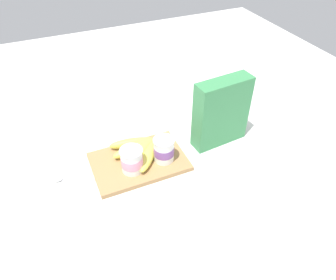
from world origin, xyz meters
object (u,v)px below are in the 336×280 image
at_px(yogurt_cup_front, 164,150).
at_px(yogurt_cup_back, 132,160).
at_px(banana_bunch, 139,150).
at_px(spoon, 66,179).
at_px(cutting_board, 139,162).
at_px(cereal_box, 222,113).

bearing_deg(yogurt_cup_front, yogurt_cup_back, 2.18).
bearing_deg(banana_bunch, yogurt_cup_front, 138.78).
xyz_separation_m(yogurt_cup_front, spoon, (0.31, -0.05, -0.05)).
bearing_deg(banana_bunch, cutting_board, 66.21).
distance_m(yogurt_cup_front, banana_bunch, 0.09).
bearing_deg(cereal_box, yogurt_cup_back, -179.86).
xyz_separation_m(cutting_board, banana_bunch, (-0.01, -0.03, 0.03)).
relative_size(cereal_box, yogurt_cup_front, 2.91).
distance_m(yogurt_cup_front, spoon, 0.32).
bearing_deg(yogurt_cup_back, spoon, -14.75).
xyz_separation_m(cereal_box, yogurt_cup_back, (0.33, 0.03, -0.06)).
xyz_separation_m(cereal_box, yogurt_cup_front, (0.22, 0.03, -0.06)).
height_order(yogurt_cup_front, spoon, yogurt_cup_front).
relative_size(cereal_box, banana_bunch, 1.33).
bearing_deg(cereal_box, cutting_board, 174.27).
height_order(yogurt_cup_front, yogurt_cup_back, yogurt_cup_front).
relative_size(banana_bunch, spoon, 1.42).
distance_m(cereal_box, yogurt_cup_back, 0.34).
xyz_separation_m(cereal_box, spoon, (0.53, -0.02, -0.12)).
relative_size(cereal_box, yogurt_cup_back, 2.97).
bearing_deg(banana_bunch, yogurt_cup_back, 54.40).
height_order(cutting_board, banana_bunch, banana_bunch).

